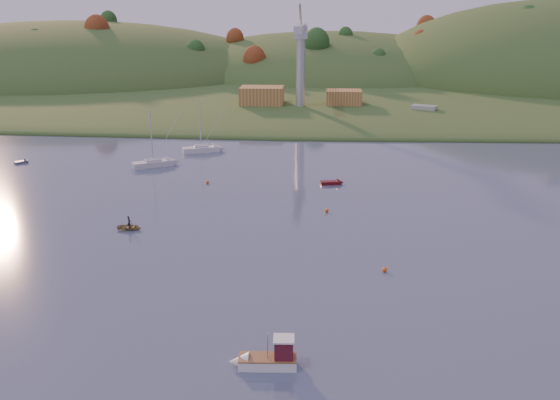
# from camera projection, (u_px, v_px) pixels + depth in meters

# --- Properties ---
(far_shore) EXTENTS (620.00, 220.00, 1.50)m
(far_shore) POSITION_uv_depth(u_px,v_px,m) (306.00, 73.00, 262.93)
(far_shore) COLOR #2E5120
(far_shore) RESTS_ON ground
(shore_slope) EXTENTS (640.00, 150.00, 7.00)m
(shore_slope) POSITION_uv_depth(u_px,v_px,m) (300.00, 94.00, 201.00)
(shore_slope) COLOR #2E5120
(shore_slope) RESTS_ON ground
(hill_left) EXTENTS (170.00, 140.00, 44.00)m
(hill_left) POSITION_uv_depth(u_px,v_px,m) (71.00, 79.00, 240.56)
(hill_left) COLOR #2E5120
(hill_left) RESTS_ON ground
(hill_center) EXTENTS (140.00, 120.00, 36.00)m
(hill_center) POSITION_uv_depth(u_px,v_px,m) (330.00, 79.00, 243.19)
(hill_center) COLOR #2E5120
(hill_center) RESTS_ON ground
(hillside_trees) EXTENTS (280.00, 50.00, 32.00)m
(hillside_trees) POSITION_uv_depth(u_px,v_px,m) (302.00, 86.00, 220.06)
(hillside_trees) COLOR #184318
(hillside_trees) RESTS_ON ground
(wharf) EXTENTS (42.00, 16.00, 2.40)m
(wharf) POSITION_uv_depth(u_px,v_px,m) (312.00, 111.00, 159.33)
(wharf) COLOR slate
(wharf) RESTS_ON ground
(shed_west) EXTENTS (11.00, 8.00, 4.80)m
(shed_west) POSITION_uv_depth(u_px,v_px,m) (262.00, 96.00, 160.12)
(shed_west) COLOR olive
(shed_west) RESTS_ON wharf
(shed_east) EXTENTS (9.00, 7.00, 4.00)m
(shed_east) POSITION_uv_depth(u_px,v_px,m) (344.00, 98.00, 159.74)
(shed_east) COLOR olive
(shed_east) RESTS_ON wharf
(dock_crane) EXTENTS (3.20, 28.00, 20.30)m
(dock_crane) POSITION_uv_depth(u_px,v_px,m) (301.00, 48.00, 151.38)
(dock_crane) COLOR #B7B7BC
(dock_crane) RESTS_ON wharf
(fishing_boat) EXTENTS (5.34, 1.91, 3.36)m
(fishing_boat) POSITION_uv_depth(u_px,v_px,m) (263.00, 358.00, 48.06)
(fishing_boat) COLOR white
(fishing_boat) RESTS_ON ground
(sailboat_near) EXTENTS (7.24, 5.65, 9.98)m
(sailboat_near) POSITION_uv_depth(u_px,v_px,m) (153.00, 163.00, 108.71)
(sailboat_near) COLOR silver
(sailboat_near) RESTS_ON ground
(sailboat_far) EXTENTS (7.35, 4.42, 9.79)m
(sailboat_far) POSITION_uv_depth(u_px,v_px,m) (201.00, 149.00, 119.75)
(sailboat_far) COLOR silver
(sailboat_far) RESTS_ON ground
(canoe) EXTENTS (3.05, 2.19, 0.63)m
(canoe) POSITION_uv_depth(u_px,v_px,m) (129.00, 227.00, 78.01)
(canoe) COLOR #928151
(canoe) RESTS_ON ground
(paddler) EXTENTS (0.36, 0.55, 1.50)m
(paddler) POSITION_uv_depth(u_px,v_px,m) (129.00, 224.00, 77.88)
(paddler) COLOR black
(paddler) RESTS_ON ground
(red_tender) EXTENTS (3.84, 1.93, 1.25)m
(red_tender) POSITION_uv_depth(u_px,v_px,m) (335.00, 183.00, 98.03)
(red_tender) COLOR #4F0B0E
(red_tender) RESTS_ON ground
(grey_dinghy) EXTENTS (2.36, 2.66, 0.98)m
(grey_dinghy) POSITION_uv_depth(u_px,v_px,m) (24.00, 162.00, 111.61)
(grey_dinghy) COLOR #515B6A
(grey_dinghy) RESTS_ON ground
(work_vessel) EXTENTS (14.85, 10.39, 3.61)m
(work_vessel) POSITION_uv_depth(u_px,v_px,m) (424.00, 115.00, 153.59)
(work_vessel) COLOR slate
(work_vessel) RESTS_ON ground
(buoy_0) EXTENTS (0.50, 0.50, 0.50)m
(buoy_0) POSITION_uv_depth(u_px,v_px,m) (385.00, 270.00, 65.53)
(buoy_0) COLOR #FA550D
(buoy_0) RESTS_ON ground
(buoy_1) EXTENTS (0.50, 0.50, 0.50)m
(buoy_1) POSITION_uv_depth(u_px,v_px,m) (327.00, 210.00, 84.66)
(buoy_1) COLOR #FA550D
(buoy_1) RESTS_ON ground
(buoy_3) EXTENTS (0.50, 0.50, 0.50)m
(buoy_3) POSITION_uv_depth(u_px,v_px,m) (207.00, 182.00, 98.40)
(buoy_3) COLOR #FA550D
(buoy_3) RESTS_ON ground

